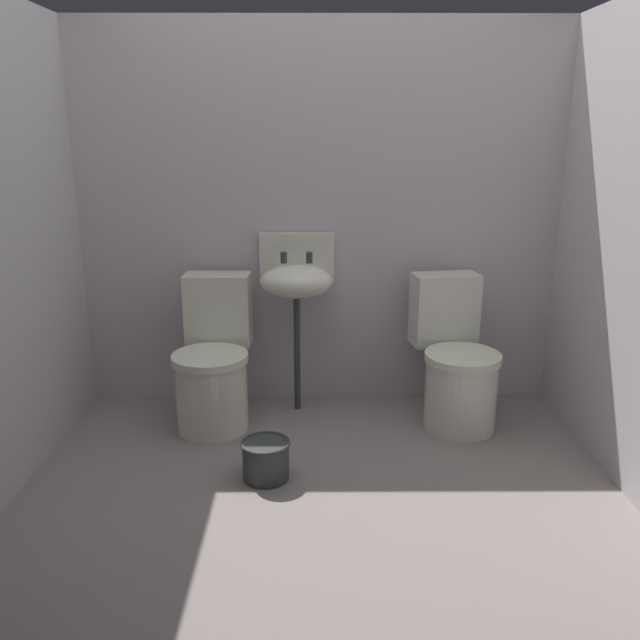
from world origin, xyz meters
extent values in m
cube|color=gray|center=(0.00, 0.00, -0.04)|extent=(3.09, 2.42, 0.08)
cube|color=#B9B0B7|center=(0.00, 1.06, 1.06)|extent=(3.09, 0.10, 2.12)
cylinder|color=silver|center=(-0.57, 0.57, 0.19)|extent=(0.39, 0.39, 0.38)
cylinder|color=silver|center=(-0.57, 0.57, 0.40)|extent=(0.41, 0.41, 0.04)
cube|color=silver|center=(-0.56, 0.87, 0.58)|extent=(0.37, 0.19, 0.40)
cylinder|color=silver|center=(0.75, 0.57, 0.19)|extent=(0.44, 0.44, 0.38)
cylinder|color=silver|center=(0.75, 0.57, 0.40)|extent=(0.46, 0.46, 0.04)
cube|color=silver|center=(0.70, 0.87, 0.58)|extent=(0.39, 0.24, 0.40)
cylinder|color=#313833|center=(-0.13, 0.82, 0.33)|extent=(0.04, 0.04, 0.66)
ellipsoid|color=silver|center=(-0.13, 0.82, 0.75)|extent=(0.40, 0.32, 0.18)
cube|color=silver|center=(-0.13, 0.99, 0.85)|extent=(0.42, 0.04, 0.28)
cylinder|color=#313833|center=(-0.20, 0.88, 0.87)|extent=(0.04, 0.04, 0.06)
cylinder|color=#313833|center=(-0.06, 0.88, 0.87)|extent=(0.04, 0.04, 0.06)
cylinder|color=#313833|center=(-0.25, 0.04, 0.09)|extent=(0.21, 0.21, 0.18)
torus|color=#353239|center=(-0.25, 0.04, 0.18)|extent=(0.23, 0.23, 0.02)
camera|label=1|loc=(-0.02, -2.67, 1.57)|focal=37.04mm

